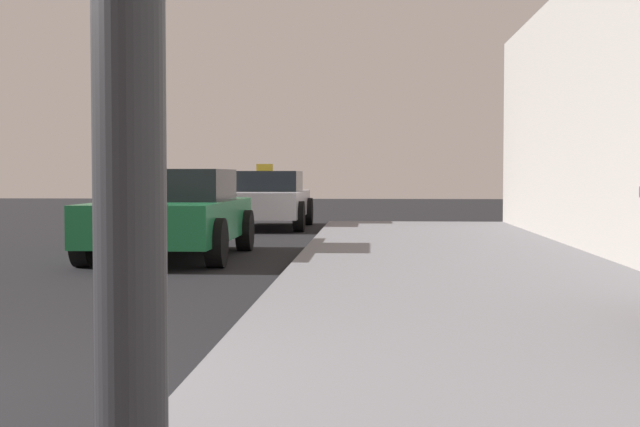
% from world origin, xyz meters
% --- Properties ---
extents(sidewalk, '(4.00, 32.00, 0.15)m').
position_xyz_m(sidewalk, '(4.00, 0.00, 0.07)').
color(sidewalk, slate).
rests_on(sidewalk, ground_plane).
extents(car_green, '(1.94, 4.07, 1.27)m').
position_xyz_m(car_green, '(0.11, 8.61, 0.64)').
color(car_green, '#196638').
rests_on(car_green, ground_plane).
extents(car_silver, '(2.00, 4.08, 1.43)m').
position_xyz_m(car_silver, '(0.55, 15.90, 0.65)').
color(car_silver, '#B7B7BF').
rests_on(car_silver, ground_plane).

